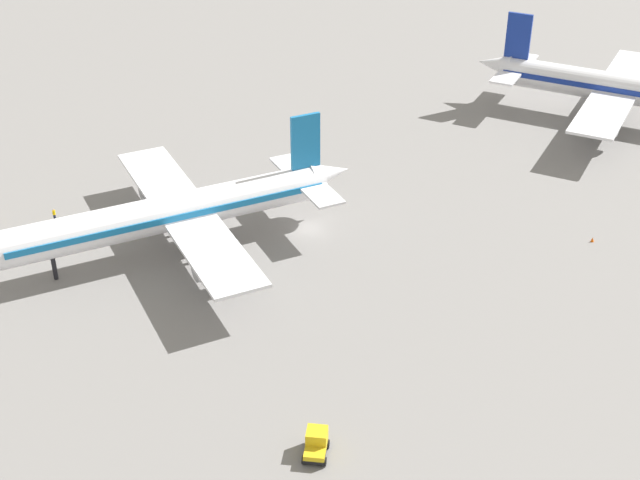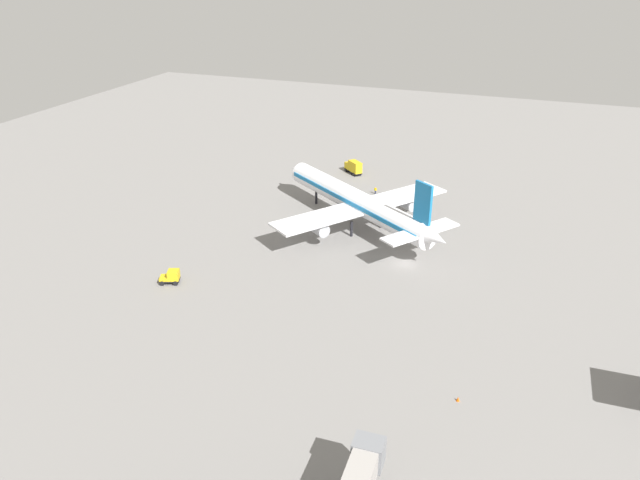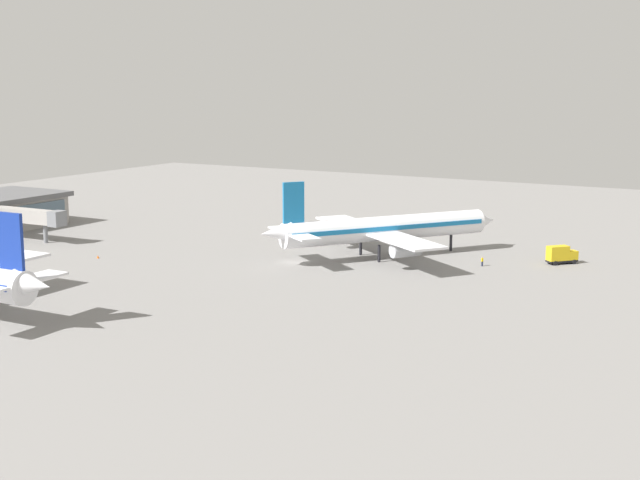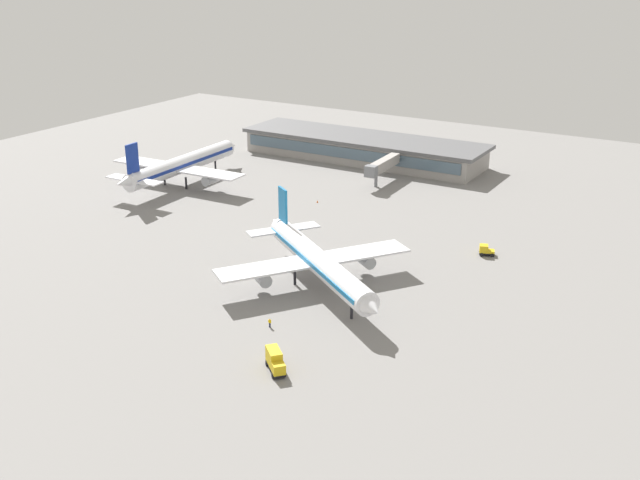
{
  "view_description": "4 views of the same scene",
  "coord_description": "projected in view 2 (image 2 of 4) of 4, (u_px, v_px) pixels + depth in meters",
  "views": [
    {
      "loc": [
        -86.79,
        -48.97,
        57.95
      ],
      "look_at": [
        -7.92,
        -5.79,
        4.12
      ],
      "focal_mm": 49.47,
      "sensor_mm": 36.0,
      "label": 1
    },
    {
      "loc": [
        19.07,
        -94.26,
        50.68
      ],
      "look_at": [
        -14.22,
        -5.35,
        4.75
      ],
      "focal_mm": 33.91,
      "sensor_mm": 36.0,
      "label": 2
    },
    {
      "loc": [
        133.44,
        82.57,
        32.58
      ],
      "look_at": [
        3.73,
        8.11,
        5.48
      ],
      "focal_mm": 49.75,
      "sensor_mm": 36.0,
      "label": 3
    },
    {
      "loc": [
        -82.12,
        128.07,
        61.22
      ],
      "look_at": [
        -3.12,
        -4.87,
        2.29
      ],
      "focal_mm": 42.78,
      "sensor_mm": 36.0,
      "label": 4
    }
  ],
  "objects": [
    {
      "name": "catering_truck",
      "position": [
        354.0,
        167.0,
        150.01
      ],
      "size": [
        5.44,
        5.15,
        3.3
      ],
      "rotation": [
        0.0,
        0.0,
        2.41
      ],
      "color": "black",
      "rests_on": "ground"
    },
    {
      "name": "ground_crew_worker",
      "position": [
        375.0,
        190.0,
        137.8
      ],
      "size": [
        0.57,
        0.44,
        1.67
      ],
      "rotation": [
        0.0,
        0.0,
        1.74
      ],
      "color": "#1E2338",
      "rests_on": "ground"
    },
    {
      "name": "baggage_tug",
      "position": [
        171.0,
        277.0,
        101.01
      ],
      "size": [
        3.67,
        3.15,
        2.3
      ],
      "rotation": [
        0.0,
        0.0,
        0.37
      ],
      "color": "black",
      "rests_on": "ground"
    },
    {
      "name": "airplane_at_gate",
      "position": [
        358.0,
        202.0,
        119.44
      ],
      "size": [
        42.29,
        35.75,
        14.96
      ],
      "rotation": [
        0.0,
        0.0,
        2.52
      ],
      "color": "white",
      "rests_on": "ground"
    },
    {
      "name": "safety_cone_near_gate",
      "position": [
        458.0,
        399.0,
        74.86
      ],
      "size": [
        0.44,
        0.44,
        0.6
      ],
      "primitive_type": "cone",
      "color": "#EA590C",
      "rests_on": "ground"
    },
    {
      "name": "ground",
      "position": [
        405.0,
        264.0,
        107.55
      ],
      "size": [
        288.0,
        288.0,
        0.0
      ],
      "primitive_type": "plane",
      "color": "gray"
    }
  ]
}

